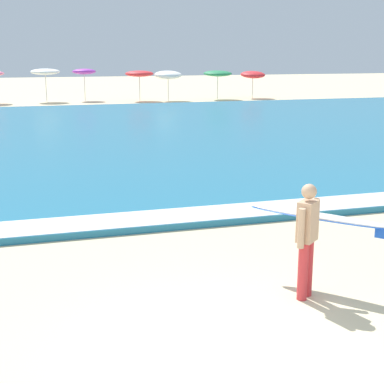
{
  "coord_description": "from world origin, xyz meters",
  "views": [
    {
      "loc": [
        -2.25,
        -6.01,
        3.56
      ],
      "look_at": [
        0.64,
        3.71,
        1.1
      ],
      "focal_mm": 54.27,
      "sensor_mm": 36.0,
      "label": 1
    }
  ],
  "objects_px": {
    "beach_umbrella_4": "(84,72)",
    "beach_umbrella_5": "(139,74)",
    "beach_umbrella_6": "(168,75)",
    "beach_umbrella_3": "(45,72)",
    "beach_umbrella_7": "(218,74)",
    "surfer_with_board": "(313,227)",
    "beach_umbrella_8": "(253,75)"
  },
  "relations": [
    {
      "from": "beach_umbrella_4",
      "to": "beach_umbrella_5",
      "type": "height_order",
      "value": "beach_umbrella_4"
    },
    {
      "from": "surfer_with_board",
      "to": "beach_umbrella_6",
      "type": "height_order",
      "value": "beach_umbrella_6"
    },
    {
      "from": "beach_umbrella_4",
      "to": "beach_umbrella_5",
      "type": "distance_m",
      "value": 4.08
    },
    {
      "from": "surfer_with_board",
      "to": "beach_umbrella_4",
      "type": "relative_size",
      "value": 0.84
    },
    {
      "from": "beach_umbrella_4",
      "to": "beach_umbrella_6",
      "type": "xyz_separation_m",
      "value": [
        5.91,
        -1.8,
        -0.24
      ]
    },
    {
      "from": "beach_umbrella_3",
      "to": "beach_umbrella_4",
      "type": "relative_size",
      "value": 1.01
    },
    {
      "from": "beach_umbrella_3",
      "to": "surfer_with_board",
      "type": "bearing_deg",
      "value": -86.71
    },
    {
      "from": "beach_umbrella_6",
      "to": "beach_umbrella_3",
      "type": "bearing_deg",
      "value": 169.73
    },
    {
      "from": "beach_umbrella_3",
      "to": "beach_umbrella_4",
      "type": "xyz_separation_m",
      "value": [
        2.79,
        0.23,
        -0.02
      ]
    },
    {
      "from": "beach_umbrella_6",
      "to": "beach_umbrella_8",
      "type": "xyz_separation_m",
      "value": [
        6.95,
        0.59,
        -0.08
      ]
    },
    {
      "from": "surfer_with_board",
      "to": "beach_umbrella_7",
      "type": "height_order",
      "value": "beach_umbrella_7"
    },
    {
      "from": "beach_umbrella_4",
      "to": "beach_umbrella_8",
      "type": "relative_size",
      "value": 1.1
    },
    {
      "from": "beach_umbrella_5",
      "to": "beach_umbrella_8",
      "type": "distance_m",
      "value": 9.0
    },
    {
      "from": "beach_umbrella_7",
      "to": "beach_umbrella_8",
      "type": "height_order",
      "value": "beach_umbrella_7"
    },
    {
      "from": "beach_umbrella_3",
      "to": "beach_umbrella_8",
      "type": "bearing_deg",
      "value": -3.6
    },
    {
      "from": "beach_umbrella_3",
      "to": "beach_umbrella_8",
      "type": "distance_m",
      "value": 15.68
    },
    {
      "from": "beach_umbrella_6",
      "to": "beach_umbrella_8",
      "type": "relative_size",
      "value": 1.04
    },
    {
      "from": "beach_umbrella_5",
      "to": "beach_umbrella_8",
      "type": "bearing_deg",
      "value": 0.66
    },
    {
      "from": "beach_umbrella_8",
      "to": "beach_umbrella_5",
      "type": "bearing_deg",
      "value": -179.34
    },
    {
      "from": "beach_umbrella_3",
      "to": "beach_umbrella_5",
      "type": "height_order",
      "value": "beach_umbrella_3"
    },
    {
      "from": "beach_umbrella_3",
      "to": "beach_umbrella_7",
      "type": "distance_m",
      "value": 12.72
    },
    {
      "from": "beach_umbrella_5",
      "to": "beach_umbrella_6",
      "type": "relative_size",
      "value": 0.98
    },
    {
      "from": "beach_umbrella_7",
      "to": "beach_umbrella_6",
      "type": "bearing_deg",
      "value": -175.74
    },
    {
      "from": "beach_umbrella_7",
      "to": "beach_umbrella_8",
      "type": "relative_size",
      "value": 1.02
    },
    {
      "from": "surfer_with_board",
      "to": "beach_umbrella_3",
      "type": "distance_m",
      "value": 36.39
    },
    {
      "from": "beach_umbrella_6",
      "to": "beach_umbrella_7",
      "type": "xyz_separation_m",
      "value": [
        3.95,
        0.29,
        0.05
      ]
    },
    {
      "from": "surfer_with_board",
      "to": "beach_umbrella_4",
      "type": "bearing_deg",
      "value": 88.91
    },
    {
      "from": "surfer_with_board",
      "to": "beach_umbrella_7",
      "type": "distance_m",
      "value": 36.6
    },
    {
      "from": "beach_umbrella_6",
      "to": "beach_umbrella_8",
      "type": "height_order",
      "value": "beach_umbrella_6"
    },
    {
      "from": "surfer_with_board",
      "to": "beach_umbrella_4",
      "type": "distance_m",
      "value": 36.57
    },
    {
      "from": "beach_umbrella_3",
      "to": "beach_umbrella_4",
      "type": "distance_m",
      "value": 2.8
    },
    {
      "from": "beach_umbrella_6",
      "to": "beach_umbrella_4",
      "type": "bearing_deg",
      "value": 163.04
    }
  ]
}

